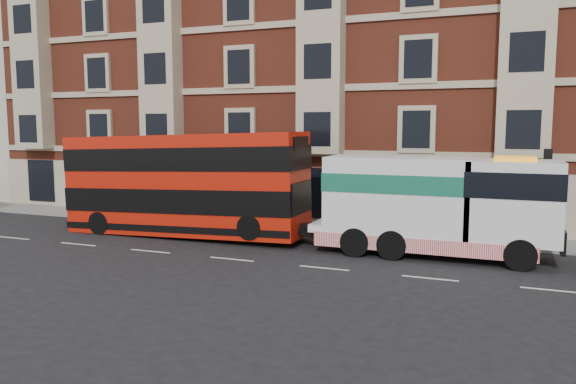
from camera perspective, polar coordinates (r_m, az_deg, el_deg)
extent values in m
plane|color=black|center=(23.40, -5.72, -6.81)|extent=(120.00, 120.00, 0.00)
cube|color=slate|center=(30.09, 0.85, -3.61)|extent=(90.00, 3.00, 0.15)
cube|color=brown|center=(36.76, 5.88, 12.19)|extent=(45.00, 12.00, 18.00)
cylinder|color=black|center=(31.30, -10.32, 0.52)|extent=(0.14, 0.14, 4.00)
cube|color=black|center=(31.15, -10.41, 4.37)|extent=(0.35, 0.15, 0.50)
cylinder|color=black|center=(26.64, 24.69, -1.04)|extent=(0.14, 0.14, 4.00)
cube|color=black|center=(26.46, 24.91, 3.47)|extent=(0.35, 0.15, 0.50)
cube|color=red|center=(28.32, -10.55, 0.81)|extent=(12.43, 2.77, 4.88)
cube|color=black|center=(28.40, -10.52, -0.63)|extent=(12.47, 2.83, 1.17)
cube|color=black|center=(28.23, -10.61, 3.39)|extent=(12.47, 2.83, 1.11)
cylinder|color=black|center=(30.07, -18.58, -2.99)|extent=(1.15, 0.36, 1.15)
cylinder|color=black|center=(32.00, -15.69, -2.33)|extent=(1.15, 0.36, 1.15)
cylinder|color=black|center=(25.45, -3.90, -3.60)|extent=(1.15, 0.36, 1.15)
cylinder|color=black|center=(27.70, -1.66, -2.75)|extent=(1.15, 0.36, 1.15)
cube|color=white|center=(24.43, 14.18, -3.88)|extent=(9.99, 2.55, 0.33)
cube|color=white|center=(24.02, 21.91, -0.85)|extent=(3.55, 2.77, 3.22)
cube|color=white|center=(24.41, 11.18, -0.25)|extent=(5.99, 2.77, 3.22)
cube|color=#16644B|center=(24.35, 11.21, 1.04)|extent=(6.05, 2.81, 0.78)
cube|color=red|center=(24.53, 13.64, -4.75)|extent=(8.88, 2.83, 0.61)
cylinder|color=black|center=(23.10, 22.54, -5.92)|extent=(1.22, 0.39, 1.22)
cylinder|color=black|center=(25.56, 22.46, -4.74)|extent=(1.22, 0.39, 1.22)
cylinder|color=black|center=(23.50, 10.51, -5.30)|extent=(1.22, 0.44, 1.22)
cylinder|color=black|center=(25.92, 11.59, -4.21)|extent=(1.22, 0.44, 1.22)
cylinder|color=black|center=(23.84, 6.83, -5.07)|extent=(1.22, 0.44, 1.22)
cylinder|color=black|center=(26.23, 8.24, -4.01)|extent=(1.22, 0.44, 1.22)
imported|color=#191C33|center=(32.64, -13.71, -1.28)|extent=(0.74, 0.59, 1.77)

